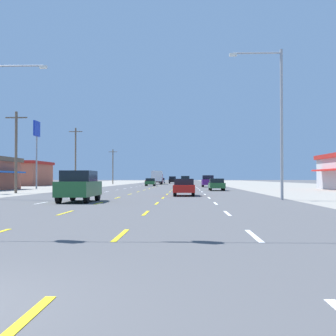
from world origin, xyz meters
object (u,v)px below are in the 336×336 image
at_px(sedan_far_right_mid, 217,184).
at_px(pole_sign_left_row_2, 37,137).
at_px(box_truck_inner_left_farthest, 157,177).
at_px(suv_center_turn_distant_a, 173,180).
at_px(suv_inner_left_nearest, 79,186).
at_px(sedan_inner_left_far, 150,182).
at_px(streetlight_left_row_0, 0,120).
at_px(suv_far_right_midfar, 208,181).
at_px(sedan_far_left_distant_b, 149,181).
at_px(hatchback_inner_left_distant_c, 162,181).
at_px(suv_inner_right_farther, 185,180).
at_px(sedan_inner_right_near, 184,187).
at_px(streetlight_right_row_0, 277,114).

bearing_deg(sedan_far_right_mid, pole_sign_left_row_2, 163.70).
height_order(box_truck_inner_left_farthest, suv_center_turn_distant_a, box_truck_inner_left_farthest).
distance_m(suv_inner_left_nearest, sedan_far_right_mid, 28.37).
bearing_deg(box_truck_inner_left_farthest, sedan_inner_left_far, -89.83).
bearing_deg(streetlight_left_row_0, box_truck_inner_left_farthest, 85.20).
relative_size(sedan_far_right_mid, pole_sign_left_row_2, 0.48).
distance_m(sedan_far_right_mid, suv_far_right_midfar, 21.67).
distance_m(suv_far_right_midfar, sedan_far_left_distant_b, 52.17).
distance_m(hatchback_inner_left_distant_c, streetlight_left_row_0, 97.88).
distance_m(suv_far_right_midfar, pole_sign_left_row_2, 29.12).
bearing_deg(sedan_inner_left_far, suv_center_turn_distant_a, 85.21).
distance_m(suv_inner_left_nearest, box_truck_inner_left_farthest, 79.69).
xyz_separation_m(suv_far_right_midfar, sedan_inner_left_far, (-10.51, 10.03, -0.27)).
relative_size(suv_inner_left_nearest, suv_inner_right_farther, 1.00).
xyz_separation_m(suv_inner_left_nearest, sedan_far_right_mid, (10.49, 26.35, -0.27)).
bearing_deg(sedan_inner_right_near, box_truck_inner_left_farthest, 95.50).
xyz_separation_m(sedan_far_right_mid, suv_inner_right_farther, (-3.81, 44.49, 0.27)).
height_order(suv_inner_right_farther, pole_sign_left_row_2, pole_sign_left_row_2).
bearing_deg(sedan_far_right_mid, sedan_inner_right_near, -103.50).
distance_m(box_truck_inner_left_farthest, suv_center_turn_distant_a, 16.58).
relative_size(sedan_inner_right_near, streetlight_left_row_0, 0.46).
height_order(sedan_inner_left_far, suv_center_turn_distant_a, suv_center_turn_distant_a).
bearing_deg(box_truck_inner_left_farthest, suv_center_turn_distant_a, 78.73).
xyz_separation_m(suv_inner_right_farther, box_truck_inner_left_farthest, (-6.77, 8.85, 0.81)).
distance_m(sedan_far_right_mid, sedan_far_left_distant_b, 73.26).
bearing_deg(streetlight_right_row_0, streetlight_left_row_0, 180.00).
distance_m(sedan_inner_left_far, sedan_far_left_distant_b, 40.37).
height_order(suv_inner_left_nearest, suv_inner_right_farther, same).
bearing_deg(hatchback_inner_left_distant_c, suv_inner_left_nearest, -89.96).
height_order(suv_inner_right_farther, sedan_far_left_distant_b, suv_inner_right_farther).
distance_m(suv_far_right_midfar, streetlight_right_row_0, 45.16).
relative_size(sedan_far_left_distant_b, hatchback_inner_left_distant_c, 1.15).
distance_m(sedan_far_right_mid, box_truck_inner_left_farthest, 54.38).
bearing_deg(suv_inner_right_farther, streetlight_right_row_0, -84.58).
bearing_deg(suv_far_right_midfar, suv_inner_right_farther, 99.48).
relative_size(sedan_inner_left_far, hatchback_inner_left_distant_c, 1.15).
xyz_separation_m(streetlight_left_row_0, streetlight_right_row_0, (19.60, -0.00, 0.36)).
xyz_separation_m(sedan_far_right_mid, suv_far_right_midfar, (0.00, 21.66, 0.27)).
height_order(sedan_inner_right_near, sedan_far_right_mid, same).
height_order(suv_far_right_midfar, sedan_far_left_distant_b, suv_far_right_midfar).
bearing_deg(streetlight_right_row_0, suv_center_turn_distant_a, 96.12).
bearing_deg(box_truck_inner_left_farthest, suv_inner_right_farther, -52.60).
relative_size(hatchback_inner_left_distant_c, streetlight_right_row_0, 0.37).
bearing_deg(sedan_inner_left_far, sedan_far_right_mid, -71.65).
bearing_deg(suv_center_turn_distant_a, suv_far_right_midfar, -81.29).
bearing_deg(suv_center_turn_distant_a, sedan_inner_right_near, -87.69).
height_order(suv_inner_left_nearest, pole_sign_left_row_2, pole_sign_left_row_2).
xyz_separation_m(hatchback_inner_left_distant_c, streetlight_left_row_0, (-6.44, -97.55, 4.84)).
height_order(sedan_far_left_distant_b, pole_sign_left_row_2, pole_sign_left_row_2).
distance_m(suv_inner_left_nearest, streetlight_left_row_0, 8.59).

